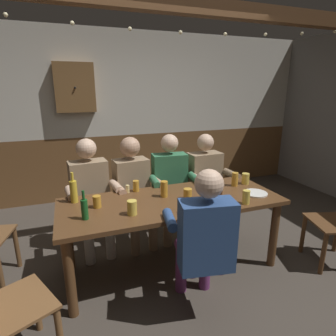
{
  "coord_description": "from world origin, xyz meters",
  "views": [
    {
      "loc": [
        -0.88,
        -2.13,
        1.76
      ],
      "look_at": [
        0.0,
        0.27,
        1.01
      ],
      "focal_mm": 29.7,
      "sensor_mm": 36.0,
      "label": 1
    }
  ],
  "objects_px": {
    "dining_table": "(172,209)",
    "table_candle": "(128,189)",
    "bottle_1": "(85,209)",
    "pint_glass_4": "(188,194)",
    "pint_glass_1": "(136,186)",
    "plate_0": "(255,193)",
    "wall_dart_cabinet": "(75,88)",
    "pint_glass_0": "(245,179)",
    "bottle_0": "(74,191)",
    "person_2": "(171,182)",
    "pint_glass_2": "(97,202)",
    "person_4": "(204,237)",
    "pint_glass_8": "(164,189)",
    "person_1": "(134,186)",
    "person_3": "(207,178)",
    "pint_glass_5": "(218,193)",
    "pint_glass_7": "(246,197)",
    "condiment_caddy": "(189,211)",
    "pint_glass_6": "(235,179)",
    "pint_glass_3": "(132,208)",
    "person_0": "(91,191)"
  },
  "relations": [
    {
      "from": "pint_glass_2",
      "to": "pint_glass_5",
      "type": "bearing_deg",
      "value": -12.45
    },
    {
      "from": "bottle_0",
      "to": "pint_glass_4",
      "type": "distance_m",
      "value": 1.06
    },
    {
      "from": "dining_table",
      "to": "pint_glass_3",
      "type": "height_order",
      "value": "pint_glass_3"
    },
    {
      "from": "plate_0",
      "to": "pint_glass_1",
      "type": "height_order",
      "value": "pint_glass_1"
    },
    {
      "from": "bottle_1",
      "to": "pint_glass_0",
      "type": "xyz_separation_m",
      "value": [
        1.73,
        0.29,
        -0.03
      ]
    },
    {
      "from": "condiment_caddy",
      "to": "pint_glass_1",
      "type": "distance_m",
      "value": 0.74
    },
    {
      "from": "person_1",
      "to": "bottle_1",
      "type": "height_order",
      "value": "person_1"
    },
    {
      "from": "pint_glass_4",
      "to": "pint_glass_2",
      "type": "bearing_deg",
      "value": 173.12
    },
    {
      "from": "pint_glass_0",
      "to": "pint_glass_8",
      "type": "bearing_deg",
      "value": -177.08
    },
    {
      "from": "pint_glass_2",
      "to": "person_4",
      "type": "bearing_deg",
      "value": -44.72
    },
    {
      "from": "table_candle",
      "to": "pint_glass_0",
      "type": "bearing_deg",
      "value": -7.85
    },
    {
      "from": "bottle_1",
      "to": "person_1",
      "type": "bearing_deg",
      "value": 53.26
    },
    {
      "from": "condiment_caddy",
      "to": "bottle_0",
      "type": "height_order",
      "value": "bottle_0"
    },
    {
      "from": "pint_glass_0",
      "to": "bottle_0",
      "type": "bearing_deg",
      "value": 176.57
    },
    {
      "from": "person_2",
      "to": "bottle_1",
      "type": "relative_size",
      "value": 5.02
    },
    {
      "from": "plate_0",
      "to": "wall_dart_cabinet",
      "type": "relative_size",
      "value": 0.34
    },
    {
      "from": "pint_glass_1",
      "to": "pint_glass_2",
      "type": "relative_size",
      "value": 1.04
    },
    {
      "from": "person_2",
      "to": "pint_glass_2",
      "type": "height_order",
      "value": "person_2"
    },
    {
      "from": "person_0",
      "to": "wall_dart_cabinet",
      "type": "distance_m",
      "value": 1.81
    },
    {
      "from": "person_3",
      "to": "table_candle",
      "type": "relative_size",
      "value": 15.18
    },
    {
      "from": "plate_0",
      "to": "pint_glass_5",
      "type": "relative_size",
      "value": 1.51
    },
    {
      "from": "bottle_0",
      "to": "wall_dart_cabinet",
      "type": "distance_m",
      "value": 2.07
    },
    {
      "from": "pint_glass_1",
      "to": "pint_glass_6",
      "type": "bearing_deg",
      "value": -11.13
    },
    {
      "from": "pint_glass_2",
      "to": "person_1",
      "type": "bearing_deg",
      "value": 51.25
    },
    {
      "from": "bottle_1",
      "to": "pint_glass_7",
      "type": "height_order",
      "value": "bottle_1"
    },
    {
      "from": "pint_glass_6",
      "to": "wall_dart_cabinet",
      "type": "xyz_separation_m",
      "value": [
        -1.49,
        1.97,
        0.95
      ]
    },
    {
      "from": "bottle_1",
      "to": "pint_glass_4",
      "type": "xyz_separation_m",
      "value": [
        0.95,
        0.1,
        -0.04
      ]
    },
    {
      "from": "person_0",
      "to": "person_3",
      "type": "bearing_deg",
      "value": 174.13
    },
    {
      "from": "dining_table",
      "to": "person_0",
      "type": "distance_m",
      "value": 0.94
    },
    {
      "from": "person_3",
      "to": "pint_glass_0",
      "type": "bearing_deg",
      "value": 110.02
    },
    {
      "from": "person_1",
      "to": "pint_glass_2",
      "type": "distance_m",
      "value": 0.74
    },
    {
      "from": "plate_0",
      "to": "wall_dart_cabinet",
      "type": "bearing_deg",
      "value": 124.56
    },
    {
      "from": "pint_glass_2",
      "to": "wall_dart_cabinet",
      "type": "xyz_separation_m",
      "value": [
        -0.02,
        2.04,
        0.97
      ]
    },
    {
      "from": "pint_glass_1",
      "to": "pint_glass_5",
      "type": "xyz_separation_m",
      "value": [
        0.66,
        -0.51,
        0.02
      ]
    },
    {
      "from": "person_2",
      "to": "person_4",
      "type": "distance_m",
      "value": 1.29
    },
    {
      "from": "table_candle",
      "to": "pint_glass_6",
      "type": "height_order",
      "value": "pint_glass_6"
    },
    {
      "from": "pint_glass_2",
      "to": "plate_0",
      "type": "bearing_deg",
      "value": -7.8
    },
    {
      "from": "person_4",
      "to": "person_2",
      "type": "bearing_deg",
      "value": 90.64
    },
    {
      "from": "bottle_1",
      "to": "pint_glass_1",
      "type": "height_order",
      "value": "bottle_1"
    },
    {
      "from": "dining_table",
      "to": "table_candle",
      "type": "height_order",
      "value": "table_candle"
    },
    {
      "from": "condiment_caddy",
      "to": "pint_glass_2",
      "type": "height_order",
      "value": "pint_glass_2"
    },
    {
      "from": "pint_glass_0",
      "to": "pint_glass_6",
      "type": "bearing_deg",
      "value": -173.8
    },
    {
      "from": "bottle_1",
      "to": "pint_glass_7",
      "type": "xyz_separation_m",
      "value": [
        1.41,
        -0.18,
        -0.03
      ]
    },
    {
      "from": "table_candle",
      "to": "pint_glass_5",
      "type": "relative_size",
      "value": 0.51
    },
    {
      "from": "table_candle",
      "to": "pint_glass_0",
      "type": "distance_m",
      "value": 1.29
    },
    {
      "from": "plate_0",
      "to": "bottle_0",
      "type": "distance_m",
      "value": 1.76
    },
    {
      "from": "person_4",
      "to": "pint_glass_8",
      "type": "xyz_separation_m",
      "value": [
        -0.06,
        0.73,
        0.14
      ]
    },
    {
      "from": "pint_glass_7",
      "to": "table_candle",
      "type": "bearing_deg",
      "value": 146.12
    },
    {
      "from": "person_1",
      "to": "table_candle",
      "type": "bearing_deg",
      "value": 60.56
    },
    {
      "from": "person_0",
      "to": "person_1",
      "type": "distance_m",
      "value": 0.47
    }
  ]
}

